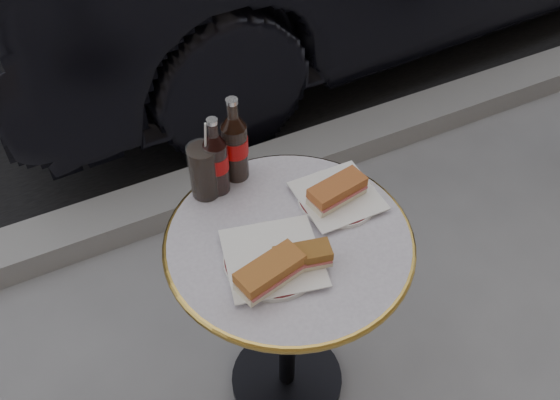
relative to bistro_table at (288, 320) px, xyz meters
name	(u,v)px	position (x,y,z in m)	size (l,w,h in m)	color
ground	(287,381)	(0.00, 0.00, -0.37)	(80.00, 80.00, 0.00)	gray
curb	(189,195)	(0.00, 0.90, -0.32)	(40.00, 0.20, 0.12)	gray
bistro_table	(288,320)	(0.00, 0.00, 0.00)	(0.62, 0.62, 0.73)	#BAB2C4
plate_left	(273,260)	(-0.07, -0.05, 0.37)	(0.24, 0.24, 0.01)	silver
plate_right	(338,198)	(0.17, 0.06, 0.37)	(0.21, 0.21, 0.01)	white
sandwich_left_a	(270,273)	(-0.10, -0.10, 0.41)	(0.16, 0.07, 0.06)	#A7602A
sandwich_left_b	(303,258)	(-0.01, -0.09, 0.40)	(0.13, 0.06, 0.05)	brown
sandwich_right	(337,192)	(0.16, 0.05, 0.40)	(0.15, 0.07, 0.05)	#A9582A
cola_bottle_left	(215,156)	(-0.09, 0.23, 0.48)	(0.07, 0.07, 0.23)	black
cola_bottle_right	(234,139)	(-0.03, 0.26, 0.49)	(0.07, 0.07, 0.25)	black
cola_glass	(204,171)	(-0.12, 0.24, 0.44)	(0.08, 0.08, 0.16)	black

